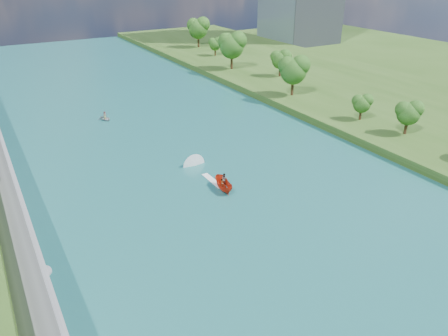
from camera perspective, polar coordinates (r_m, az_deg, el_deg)
ground at (r=53.50m, az=4.35°, el=-6.75°), size 260.00×260.00×0.00m
river_water at (r=68.78m, az=-5.02°, el=1.09°), size 55.00×240.00×0.10m
berm_east at (r=98.59m, az=22.10°, el=7.45°), size 44.00×240.00×1.50m
riprap_bank at (r=62.25m, az=-26.78°, el=-2.82°), size 4.86×236.00×4.12m
trees_east at (r=104.47m, az=8.36°, el=13.25°), size 14.39×140.86×11.40m
motorboat at (r=60.43m, az=-0.74°, el=-1.68°), size 3.60×19.05×2.09m
raft at (r=88.66m, az=-15.26°, el=6.33°), size 2.75×3.38×1.64m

